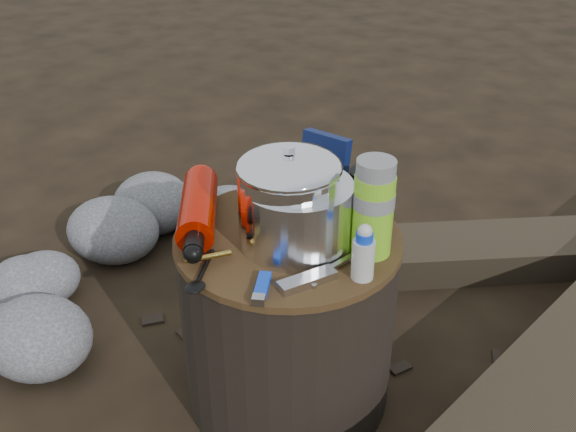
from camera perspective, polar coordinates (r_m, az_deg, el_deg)
The scene contains 16 objects.
ground at distance 1.65m, azimuth -0.00°, elevation -14.52°, with size 60.00×60.00×0.00m, color black.
stump at distance 1.50m, azimuth -0.00°, elevation -8.71°, with size 0.47×0.47×0.43m, color black.
rock_ring at distance 1.98m, azimuth -13.80°, elevation -3.26°, with size 0.42×0.93×0.18m, color slate, non-canonical shape.
log_small at distance 2.17m, azimuth 20.97°, elevation -2.64°, with size 0.21×1.17×0.10m, color #30281C.
foil_windscreen at distance 1.32m, azimuth 0.78°, elevation 0.17°, with size 0.22×0.22×0.13m, color silver.
camping_pot at distance 1.31m, azimuth 0.08°, elevation 1.50°, with size 0.20×0.20×0.20m, color white.
fuel_bottle at distance 1.41m, azimuth -7.68°, elevation 0.70°, with size 0.08×0.32×0.08m, color #B40F00, non-canonical shape.
thermos at distance 1.29m, azimuth 7.28°, elevation 0.66°, with size 0.08×0.08×0.20m, color #84D822.
travel_mug at distance 1.41m, azimuth 6.79°, elevation 1.67°, with size 0.08×0.08×0.12m, color black.
stuff_sack at distance 1.52m, azimuth -0.85°, elevation 3.73°, with size 0.14×0.11×0.09m, color gold.
food_pouch at distance 1.50m, azimuth 3.11°, elevation 4.33°, with size 0.11×0.03×0.14m, color #0B1647.
lighter at distance 1.22m, azimuth -2.18°, elevation -5.90°, with size 0.02×0.09×0.02m, color blue.
multitool at distance 1.24m, azimuth 1.66°, elevation -5.49°, with size 0.03×0.11×0.02m, color #BCBCC1.
pot_grabber at distance 1.28m, azimuth 3.58°, elevation -4.27°, with size 0.04×0.14×0.01m, color #BCBCC1, non-canonical shape.
spork at distance 1.28m, azimuth -7.15°, elevation -4.37°, with size 0.03×0.14×0.01m, color black, non-canonical shape.
squeeze_bottle at distance 1.24m, azimuth 6.44°, elevation -3.30°, with size 0.04×0.04×0.10m, color silver.
Camera 1 is at (0.61, -0.99, 1.17)m, focal length 41.68 mm.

